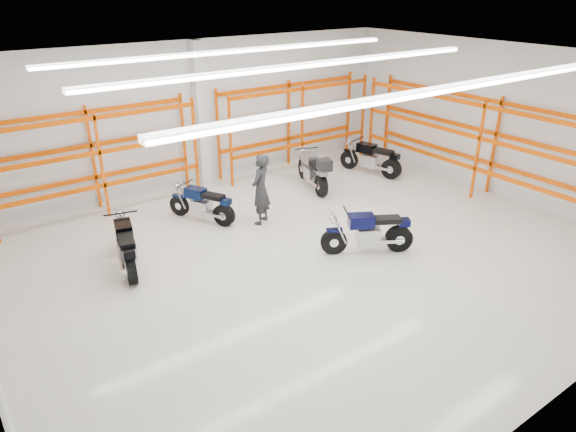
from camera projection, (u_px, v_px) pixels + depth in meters
ground at (315, 253)px, 12.55m from camera, size 14.00×14.00×0.00m
room_shell at (317, 121)px, 11.20m from camera, size 14.02×12.02×4.51m
motorcycle_main at (371, 233)px, 12.38m from camera, size 2.04×1.27×1.11m
motorcycle_back_a at (127, 247)px, 11.69m from camera, size 0.92×2.27×1.13m
motorcycle_back_b at (204, 205)px, 14.02m from camera, size 1.12×1.92×1.03m
motorcycle_back_c at (314, 171)px, 16.16m from camera, size 1.09×2.38×1.24m
motorcycle_back_d at (373, 159)px, 17.42m from camera, size 0.96×2.27×1.14m
standing_man at (261, 189)px, 13.73m from camera, size 0.85×0.78×1.95m
structural_column at (201, 116)px, 15.92m from camera, size 0.32×0.32×4.50m
pallet_racking_back_left at (96, 152)px, 14.07m from camera, size 5.67×0.87×3.00m
pallet_racking_back_right at (295, 117)px, 17.65m from camera, size 5.67×0.87×3.00m
pallet_racking_side at (488, 138)px, 15.21m from camera, size 0.87×9.07×3.00m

